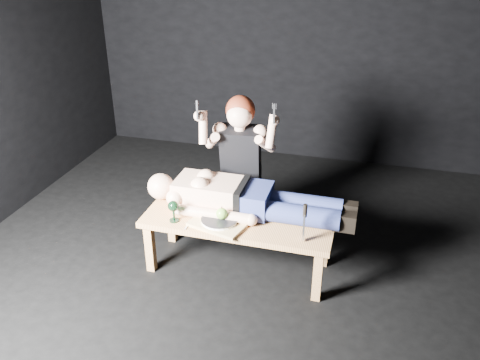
% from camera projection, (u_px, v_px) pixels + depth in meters
% --- Properties ---
extents(ground, '(5.00, 5.00, 0.00)m').
position_uv_depth(ground, '(260.00, 287.00, 3.73)').
color(ground, black).
rests_on(ground, ground).
extents(back_wall, '(5.00, 0.00, 5.00)m').
position_uv_depth(back_wall, '(317.00, 25.00, 5.20)').
color(back_wall, black).
rests_on(back_wall, ground).
extents(table, '(1.44, 0.55, 0.45)m').
position_uv_depth(table, '(238.00, 243.00, 3.85)').
color(table, tan).
rests_on(table, ground).
extents(lying_man, '(1.48, 0.46, 0.27)m').
position_uv_depth(lying_man, '(249.00, 195.00, 3.79)').
color(lying_man, '#DFB191').
rests_on(lying_man, table).
extents(kneeling_woman, '(0.77, 0.85, 1.30)m').
position_uv_depth(kneeling_woman, '(242.00, 163.00, 4.16)').
color(kneeling_woman, black).
rests_on(kneeling_woman, ground).
extents(serving_tray, '(0.46, 0.38, 0.02)m').
position_uv_depth(serving_tray, '(219.00, 223.00, 3.67)').
color(serving_tray, tan).
rests_on(serving_tray, table).
extents(plate, '(0.33, 0.33, 0.02)m').
position_uv_depth(plate, '(219.00, 220.00, 3.66)').
color(plate, white).
rests_on(plate, serving_tray).
extents(apple, '(0.09, 0.09, 0.09)m').
position_uv_depth(apple, '(222.00, 214.00, 3.64)').
color(apple, '#56982F').
rests_on(apple, plate).
extents(goblet, '(0.08, 0.08, 0.17)m').
position_uv_depth(goblet, '(174.00, 211.00, 3.68)').
color(goblet, black).
rests_on(goblet, table).
extents(fork_flat, '(0.02, 0.15, 0.01)m').
position_uv_depth(fork_flat, '(189.00, 224.00, 3.67)').
color(fork_flat, '#B2B2B7').
rests_on(fork_flat, table).
extents(knife_flat, '(0.04, 0.15, 0.01)m').
position_uv_depth(knife_flat, '(237.00, 229.00, 3.62)').
color(knife_flat, '#B2B2B7').
rests_on(knife_flat, table).
extents(spoon_flat, '(0.08, 0.14, 0.01)m').
position_uv_depth(spoon_flat, '(241.00, 225.00, 3.67)').
color(spoon_flat, '#B2B2B7').
rests_on(spoon_flat, table).
extents(carving_knife, '(0.04, 0.04, 0.29)m').
position_uv_depth(carving_knife, '(304.00, 223.00, 3.41)').
color(carving_knife, '#B2B2B7').
rests_on(carving_knife, table).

